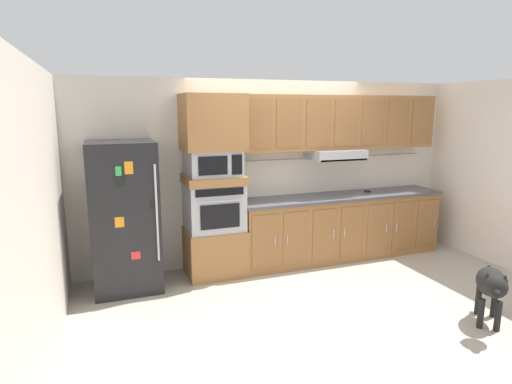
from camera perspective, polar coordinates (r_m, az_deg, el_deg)
The scene contains 16 objects.
ground_plane at distance 5.37m, azimuth 7.05°, elevation -12.23°, with size 9.60×9.60×0.00m, color #B2A899.
back_kitchen_wall at distance 6.00m, azimuth 2.51°, elevation 2.80°, with size 6.20×0.12×2.50m, color beige.
side_panel_left at distance 4.48m, azimuth -26.30°, elevation -1.30°, with size 0.12×7.10×2.50m, color beige.
side_panel_right at distance 6.76m, azimuth 28.99°, elevation 2.35°, with size 0.12×7.10×2.50m, color silver.
refrigerator at distance 5.20m, azimuth -17.26°, elevation -3.20°, with size 0.76×0.73×1.76m.
oven_base_cabinet at distance 5.59m, azimuth -5.54°, elevation -7.94°, with size 0.74×0.62×0.60m, color #996638.
built_in_oven at distance 5.42m, azimuth -5.66°, elevation -1.94°, with size 0.70×0.62×0.60m.
appliance_mid_shelf at distance 5.35m, azimuth -5.74°, elevation 1.71°, with size 0.74×0.62×0.10m, color #996638.
microwave at distance 5.32m, azimuth -5.77°, elevation 3.94°, with size 0.64×0.54×0.32m.
appliance_upper_cabinet at distance 5.28m, azimuth -5.89°, elevation 9.33°, with size 0.74×0.62×0.68m, color #996638.
lower_cabinet_run at distance 6.25m, azimuth 11.30°, elevation -4.67°, with size 2.99×0.63×0.88m.
countertop_slab at distance 6.14m, azimuth 11.44°, elevation -0.53°, with size 3.03×0.64×0.04m, color #4C4C51.
backsplash_panel at distance 6.34m, azimuth 10.18°, elevation 2.36°, with size 3.03×0.02×0.50m, color silver.
upper_cabinet_with_hood at distance 6.12m, azimuth 11.17°, elevation 8.91°, with size 2.99×0.48×0.88m.
screwdriver at distance 6.42m, azimuth 14.75°, elevation 0.13°, with size 0.17×0.17×0.03m.
dog at distance 4.84m, azimuth 29.09°, elevation -10.86°, with size 0.62×0.66×0.64m.
Camera 1 is at (-2.29, -4.36, 2.14)m, focal length 29.76 mm.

